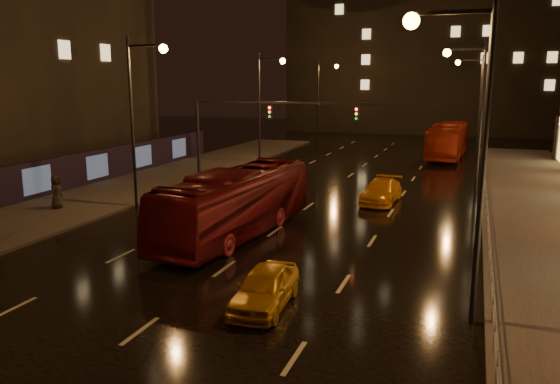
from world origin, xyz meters
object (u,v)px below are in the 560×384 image
(pedestrian_c, at_px, (56,192))
(taxi_near, at_px, (265,288))
(taxi_far, at_px, (381,191))
(bus_curb, at_px, (448,141))
(bus_red, at_px, (237,202))

(pedestrian_c, bearing_deg, taxi_near, -135.13)
(taxi_far, xyz_separation_m, pedestrian_c, (-17.69, -8.73, 0.42))
(bus_curb, height_order, taxi_near, bus_curb)
(taxi_far, bearing_deg, bus_red, -116.27)
(bus_curb, height_order, pedestrian_c, bus_curb)
(bus_red, height_order, taxi_near, bus_red)
(pedestrian_c, bearing_deg, taxi_far, -80.67)
(bus_curb, distance_m, taxi_near, 40.65)
(taxi_near, bearing_deg, bus_curb, 81.07)
(bus_curb, height_order, taxi_far, bus_curb)
(bus_red, distance_m, taxi_near, 9.05)
(bus_curb, relative_size, taxi_far, 2.49)
(taxi_far, relative_size, pedestrian_c, 2.50)
(taxi_near, xyz_separation_m, pedestrian_c, (-16.66, 8.93, 0.44))
(bus_curb, relative_size, taxi_near, 3.01)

